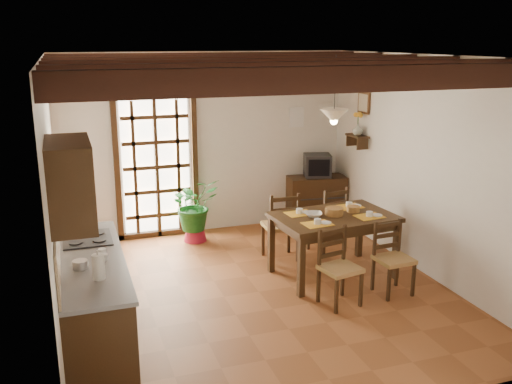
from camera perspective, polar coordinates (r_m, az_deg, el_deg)
name	(u,v)px	position (r m, az deg, el deg)	size (l,w,h in m)	color
ground_plane	(259,292)	(7.05, 0.28, -9.94)	(5.00, 5.00, 0.00)	brown
room_shell	(259,145)	(6.50, 0.30, 4.73)	(4.52, 5.02, 2.81)	silver
ceiling_beams	(259,66)	(6.40, 0.31, 12.45)	(4.50, 4.34, 0.20)	black
french_door	(156,162)	(8.77, -9.94, 2.98)	(1.26, 0.11, 2.32)	white
kitchen_counter	(93,300)	(5.99, -15.98, -10.32)	(0.64, 2.25, 1.38)	black
upper_cabinet	(70,183)	(4.87, -18.07, 0.85)	(0.35, 0.80, 0.70)	black
range_hood	(71,165)	(6.12, -18.02, 2.55)	(0.38, 0.60, 0.54)	white
counter_items	(89,251)	(5.89, -16.37, -5.67)	(0.50, 1.43, 0.25)	black
dining_table	(334,223)	(7.35, 7.78, -3.08)	(1.57, 1.09, 0.81)	#372312
chair_near_left	(339,281)	(6.71, 8.30, -8.84)	(0.48, 0.47, 0.90)	#AD814A
chair_near_right	(393,271)	(7.11, 13.50, -7.73)	(0.43, 0.41, 0.88)	#AD814A
chair_far_left	(281,238)	(7.94, 2.47, -4.62)	(0.47, 0.44, 0.98)	#AD814A
chair_far_right	(327,231)	(8.29, 7.16, -3.90)	(0.53, 0.51, 0.97)	#AD814A
table_setting	(334,208)	(7.29, 7.83, -1.61)	(1.09, 0.73, 0.10)	gold
table_bowl	(314,214)	(7.23, 5.78, -2.25)	(0.22, 0.22, 0.05)	white
sideboard	(316,200)	(9.48, 6.05, -0.80)	(0.94, 0.42, 0.80)	black
crt_tv	(317,165)	(9.33, 6.17, 2.67)	(0.51, 0.49, 0.36)	black
fuse_box	(296,117)	(9.33, 4.06, 7.46)	(0.25, 0.03, 0.32)	white
plant_pot	(195,234)	(8.74, -6.10, -4.18)	(0.35, 0.35, 0.21)	maroon
potted_plant	(194,205)	(8.60, -6.19, -1.29)	(1.86, 1.59, 2.07)	#144C19
wall_shelf	(357,138)	(8.85, 10.09, 5.29)	(0.20, 0.42, 0.20)	black
shelf_vase	(358,129)	(8.83, 10.13, 6.18)	(0.15, 0.15, 0.15)	#B2BFB2
shelf_flowers	(358,116)	(8.80, 10.19, 7.52)	(0.14, 0.14, 0.36)	gold
framed_picture	(364,103)	(8.82, 10.73, 8.77)	(0.03, 0.32, 0.32)	brown
pendant_lamp	(334,115)	(7.14, 7.81, 7.66)	(0.36, 0.36, 0.84)	black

